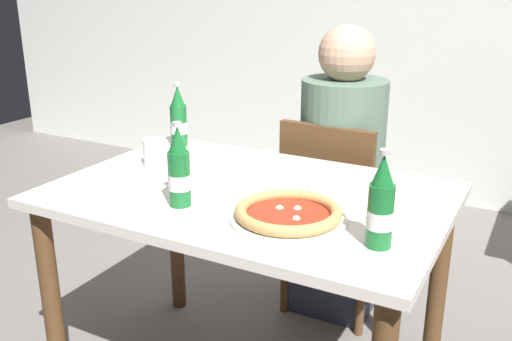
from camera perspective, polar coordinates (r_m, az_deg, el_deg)
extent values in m
cube|color=silver|center=(1.77, -0.76, -2.45)|extent=(1.20, 0.80, 0.03)
cylinder|color=brown|center=(2.01, -19.65, -12.77)|extent=(0.06, 0.06, 0.72)
cylinder|color=brown|center=(2.45, -7.98, -5.92)|extent=(0.06, 0.06, 0.72)
cylinder|color=brown|center=(2.07, 17.59, -11.61)|extent=(0.06, 0.06, 0.72)
cube|color=brown|center=(2.44, 8.41, -4.29)|extent=(0.42, 0.42, 0.04)
cube|color=brown|center=(2.21, 6.88, -0.62)|extent=(0.38, 0.05, 0.40)
cylinder|color=brown|center=(2.63, 13.07, -8.23)|extent=(0.04, 0.04, 0.41)
cylinder|color=brown|center=(2.73, 6.26, -6.74)|extent=(0.04, 0.04, 0.41)
cylinder|color=brown|center=(2.34, 10.43, -11.57)|extent=(0.04, 0.04, 0.41)
cylinder|color=brown|center=(2.46, 2.91, -9.70)|extent=(0.04, 0.04, 0.41)
cube|color=#2D3342|center=(2.51, 8.03, -8.76)|extent=(0.32, 0.28, 0.45)
cylinder|color=slate|center=(2.32, 8.58, 2.25)|extent=(0.34, 0.34, 0.55)
sphere|color=tan|center=(2.25, 9.05, 11.43)|extent=(0.22, 0.22, 0.22)
cylinder|color=white|center=(1.55, 3.23, -4.87)|extent=(0.32, 0.32, 0.01)
cylinder|color=#AD2D19|center=(1.54, 3.24, -4.49)|extent=(0.23, 0.23, 0.01)
torus|color=tan|center=(1.54, 3.24, -4.12)|extent=(0.29, 0.29, 0.03)
sphere|color=silver|center=(1.58, 2.36, -3.88)|extent=(0.02, 0.02, 0.02)
sphere|color=silver|center=(1.52, 4.04, -4.94)|extent=(0.02, 0.02, 0.02)
sphere|color=silver|center=(1.58, 4.15, -3.93)|extent=(0.02, 0.02, 0.02)
cylinder|color=#196B2D|center=(2.24, -7.70, 4.46)|extent=(0.06, 0.06, 0.16)
cone|color=#196B2D|center=(2.22, -7.83, 7.41)|extent=(0.05, 0.05, 0.07)
cylinder|color=#B7B7BC|center=(2.21, -7.88, 8.52)|extent=(0.03, 0.03, 0.01)
cylinder|color=white|center=(2.24, -7.69, 4.26)|extent=(0.07, 0.07, 0.04)
cylinder|color=#196B2D|center=(1.41, 12.27, -4.44)|extent=(0.06, 0.06, 0.16)
cone|color=#196B2D|center=(1.37, 12.60, 0.08)|extent=(0.05, 0.05, 0.07)
cylinder|color=#B7B7BC|center=(1.36, 12.73, 1.82)|extent=(0.03, 0.03, 0.01)
cylinder|color=white|center=(1.41, 12.25, -4.74)|extent=(0.07, 0.07, 0.04)
cylinder|color=#196B2D|center=(1.64, -7.65, -0.84)|extent=(0.06, 0.06, 0.16)
cone|color=#196B2D|center=(1.61, -7.83, 3.11)|extent=(0.05, 0.05, 0.07)
cylinder|color=#B7B7BC|center=(1.60, -7.89, 4.62)|extent=(0.03, 0.03, 0.01)
cylinder|color=white|center=(1.65, -7.64, -1.10)|extent=(0.07, 0.07, 0.04)
cube|color=white|center=(1.86, 4.76, -0.95)|extent=(0.22, 0.22, 0.00)
cube|color=silver|center=(1.85, 5.33, -0.92)|extent=(0.09, 0.18, 0.00)
cube|color=silver|center=(1.86, 4.20, -0.72)|extent=(0.04, 0.17, 0.00)
cylinder|color=white|center=(2.02, -10.17, 1.79)|extent=(0.07, 0.07, 0.09)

